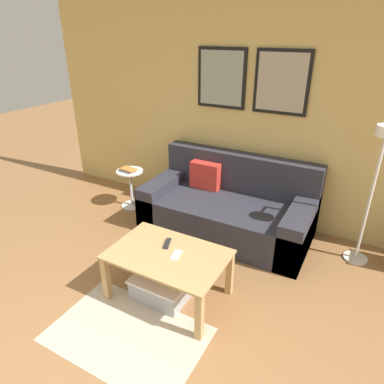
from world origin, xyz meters
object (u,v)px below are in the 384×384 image
object	(u,v)px
cell_phone	(176,255)
book_stack	(128,170)
remote_control	(167,243)
coffee_table	(168,261)
couch	(228,208)
floor_lamp	(376,177)
storage_bin	(163,285)
side_table	(131,185)

from	to	relation	value
cell_phone	book_stack	bearing A→B (deg)	129.12
remote_control	cell_phone	world-z (taller)	remote_control
cell_phone	coffee_table	bearing A→B (deg)	177.39
couch	book_stack	world-z (taller)	couch
floor_lamp	cell_phone	distance (m)	1.89
storage_bin	book_stack	world-z (taller)	book_stack
book_stack	cell_phone	distance (m)	1.85
couch	storage_bin	world-z (taller)	couch
couch	cell_phone	xyz separation A→B (m)	(0.06, -1.26, 0.17)
floor_lamp	remote_control	distance (m)	1.93
coffee_table	floor_lamp	distance (m)	1.97
couch	coffee_table	bearing A→B (deg)	-90.45
coffee_table	floor_lamp	world-z (taller)	floor_lamp
couch	coffee_table	distance (m)	1.27
cell_phone	storage_bin	bearing A→B (deg)	-178.84
floor_lamp	book_stack	size ratio (longest dim) A/B	6.53
coffee_table	side_table	distance (m)	1.81
floor_lamp	side_table	world-z (taller)	floor_lamp
storage_bin	cell_phone	bearing A→B (deg)	12.52
side_table	floor_lamp	bearing A→B (deg)	0.82
side_table	couch	bearing A→B (deg)	2.69
storage_bin	side_table	size ratio (longest dim) A/B	0.97
floor_lamp	remote_control	bearing A→B (deg)	-142.51
side_table	book_stack	distance (m)	0.22
couch	side_table	bearing A→B (deg)	-177.31
coffee_table	book_stack	world-z (taller)	book_stack
couch	floor_lamp	distance (m)	1.56
storage_bin	remote_control	xyz separation A→B (m)	(-0.03, 0.13, 0.36)
side_table	remote_control	world-z (taller)	side_table
couch	cell_phone	world-z (taller)	couch
side_table	cell_phone	size ratio (longest dim) A/B	3.62
couch	storage_bin	xyz separation A→B (m)	(-0.06, -1.29, -0.18)
book_stack	remote_control	size ratio (longest dim) A/B	1.48
cell_phone	side_table	bearing A→B (deg)	128.49
remote_control	floor_lamp	bearing A→B (deg)	16.75
coffee_table	floor_lamp	xyz separation A→B (m)	(1.40, 1.25, 0.60)
couch	remote_control	size ratio (longest dim) A/B	12.47
storage_bin	side_table	world-z (taller)	side_table
storage_bin	book_stack	distance (m)	1.82
remote_control	cell_phone	bearing A→B (deg)	-54.71
side_table	remote_control	distance (m)	1.68
coffee_table	storage_bin	world-z (taller)	coffee_table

